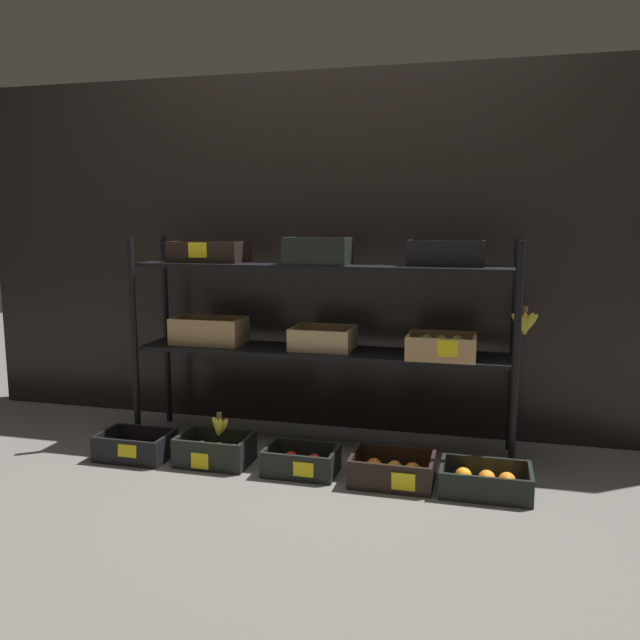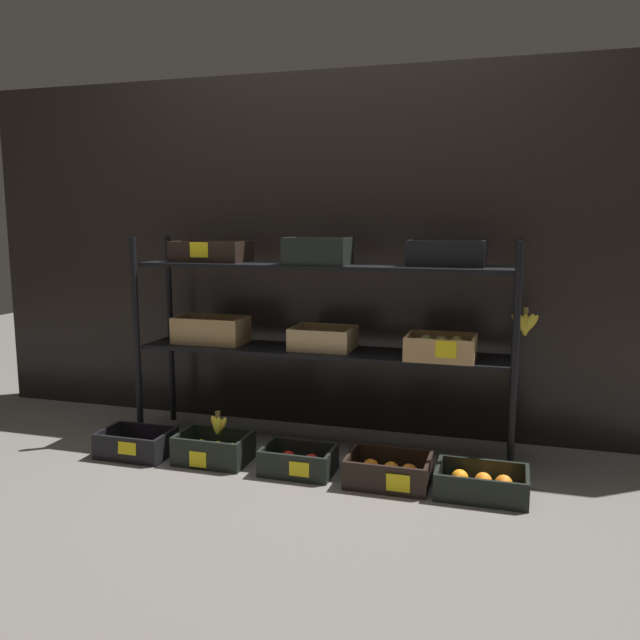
% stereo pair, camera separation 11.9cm
% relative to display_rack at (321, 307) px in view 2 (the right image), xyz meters
% --- Properties ---
extents(ground_plane, '(10.00, 10.00, 0.00)m').
position_rel_display_rack_xyz_m(ground_plane, '(-0.00, -0.00, -0.72)').
color(ground_plane, '#605B56').
extents(storefront_wall, '(4.27, 0.12, 1.91)m').
position_rel_display_rack_xyz_m(storefront_wall, '(-0.00, 0.37, 0.24)').
color(storefront_wall, black).
rests_on(storefront_wall, ground_plane).
extents(display_rack, '(2.00, 0.38, 1.06)m').
position_rel_display_rack_xyz_m(display_rack, '(0.00, 0.00, 0.00)').
color(display_rack, black).
rests_on(display_rack, ground_plane).
extents(crate_ground_plum, '(0.34, 0.24, 0.13)m').
position_rel_display_rack_xyz_m(crate_ground_plum, '(-0.82, -0.40, -0.67)').
color(crate_ground_plum, black).
rests_on(crate_ground_plum, ground_plane).
extents(crate_ground_lemon, '(0.34, 0.24, 0.14)m').
position_rel_display_rack_xyz_m(crate_ground_lemon, '(-0.42, -0.37, -0.66)').
color(crate_ground_lemon, black).
rests_on(crate_ground_lemon, ground_plane).
extents(crate_ground_apple_red, '(0.33, 0.22, 0.12)m').
position_rel_display_rack_xyz_m(crate_ground_apple_red, '(0.01, -0.38, -0.67)').
color(crate_ground_apple_red, black).
rests_on(crate_ground_apple_red, ground_plane).
extents(crate_ground_orange, '(0.36, 0.26, 0.13)m').
position_rel_display_rack_xyz_m(crate_ground_orange, '(0.43, -0.39, -0.67)').
color(crate_ground_orange, black).
rests_on(crate_ground_orange, ground_plane).
extents(crate_ground_rightmost_orange, '(0.38, 0.25, 0.12)m').
position_rel_display_rack_xyz_m(crate_ground_rightmost_orange, '(0.82, -0.40, -0.67)').
color(crate_ground_rightmost_orange, black).
rests_on(crate_ground_rightmost_orange, ground_plane).
extents(banana_bunch_loose, '(0.10, 0.05, 0.11)m').
position_rel_display_rack_xyz_m(banana_bunch_loose, '(-0.40, -0.37, -0.53)').
color(banana_bunch_loose, brown).
rests_on(banana_bunch_loose, crate_ground_lemon).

